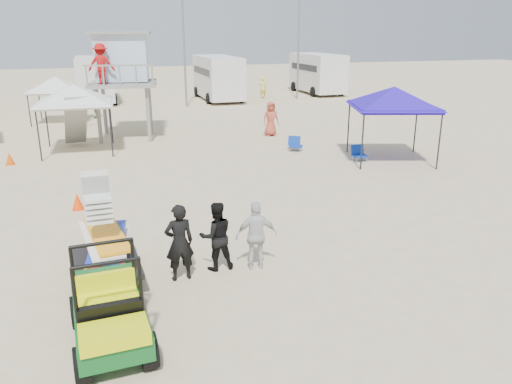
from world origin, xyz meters
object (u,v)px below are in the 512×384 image
object	(u,v)px
utility_cart	(107,304)
surf_trailer	(104,245)
canopy_blue	(394,90)
man_left	(179,242)
lifeguard_tower	(120,62)

from	to	relation	value
utility_cart	surf_trailer	world-z (taller)	surf_trailer
canopy_blue	utility_cart	bearing A→B (deg)	-139.47
man_left	utility_cart	bearing A→B (deg)	48.11
utility_cart	man_left	distance (m)	2.54
utility_cart	man_left	world-z (taller)	utility_cart
canopy_blue	lifeguard_tower	bearing A→B (deg)	141.40
surf_trailer	lifeguard_tower	bearing A→B (deg)	84.96
surf_trailer	utility_cart	bearing A→B (deg)	-90.08
utility_cart	lifeguard_tower	world-z (taller)	lifeguard_tower
utility_cart	surf_trailer	distance (m)	2.33
man_left	surf_trailer	bearing A→B (deg)	-16.29
lifeguard_tower	canopy_blue	world-z (taller)	lifeguard_tower
surf_trailer	canopy_blue	bearing A→B (deg)	33.05
surf_trailer	lifeguard_tower	xyz separation A→B (m)	(1.36, 15.43, 2.81)
man_left	lifeguard_tower	size ratio (longest dim) A/B	0.34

